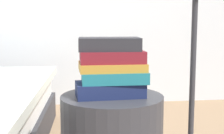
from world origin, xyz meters
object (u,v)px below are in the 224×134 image
Objects in this scene: book_teal at (114,77)px; book_ochre at (111,67)px; book_navy at (110,89)px; book_maroon at (111,57)px; book_charcoal at (109,44)px.

book_ochre reaches higher than book_teal.
book_navy is 0.14m from book_maroon.
book_teal is at bearing -38.55° from book_charcoal.
book_ochre is at bearing 135.00° from book_teal.
book_maroon is at bearing 39.64° from book_navy.
book_teal is 0.99× the size of book_ochre.
book_teal is 0.09m from book_maroon.
book_navy is at bearing -114.37° from book_ochre.
book_charcoal is at bearing 138.95° from book_teal.
book_maroon reaches higher than book_ochre.
book_maroon is at bearing 164.42° from book_teal.
book_navy is 0.20m from book_charcoal.
book_teal is at bearing 7.47° from book_navy.
book_teal is (0.02, 0.00, 0.06)m from book_navy.
book_ochre is 0.10m from book_charcoal.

